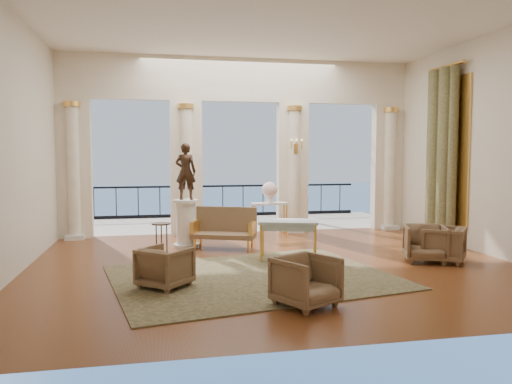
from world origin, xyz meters
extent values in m
plane|color=#472412|center=(0.00, 0.00, 0.00)|extent=(9.00, 9.00, 0.00)
plane|color=beige|center=(0.00, -4.00, 2.25)|extent=(9.00, 0.00, 9.00)
plane|color=beige|center=(-4.50, 0.00, 2.25)|extent=(0.00, 8.00, 8.00)
plane|color=beige|center=(4.50, 0.00, 2.25)|extent=(0.00, 8.00, 8.00)
plane|color=white|center=(0.00, 0.00, 4.50)|extent=(9.00, 9.00, 0.00)
cube|color=beige|center=(0.00, 3.85, 3.95)|extent=(9.00, 0.30, 1.10)
cube|color=beige|center=(-4.10, 3.85, 1.70)|extent=(0.80, 0.30, 3.40)
cylinder|color=beige|center=(-4.10, 3.67, 1.60)|extent=(0.28, 0.28, 3.20)
cylinder|color=#EDB24E|center=(-4.10, 3.67, 3.25)|extent=(0.40, 0.40, 0.12)
cube|color=silver|center=(-4.10, 3.67, 0.06)|extent=(0.45, 0.45, 0.12)
cube|color=beige|center=(-1.40, 3.85, 1.70)|extent=(0.80, 0.30, 3.40)
cylinder|color=beige|center=(-1.40, 3.67, 1.60)|extent=(0.28, 0.28, 3.20)
cylinder|color=#EDB24E|center=(-1.40, 3.67, 3.25)|extent=(0.40, 0.40, 0.12)
cube|color=silver|center=(-1.40, 3.67, 0.06)|extent=(0.45, 0.45, 0.12)
cube|color=beige|center=(1.40, 3.85, 1.70)|extent=(0.80, 0.30, 3.40)
cylinder|color=beige|center=(1.40, 3.67, 1.60)|extent=(0.28, 0.28, 3.20)
cylinder|color=#EDB24E|center=(1.40, 3.67, 3.25)|extent=(0.40, 0.40, 0.12)
cube|color=silver|center=(1.40, 3.67, 0.06)|extent=(0.45, 0.45, 0.12)
cube|color=beige|center=(4.10, 3.85, 1.70)|extent=(0.80, 0.30, 3.40)
cylinder|color=beige|center=(4.10, 3.67, 1.60)|extent=(0.28, 0.28, 3.20)
cylinder|color=#EDB24E|center=(4.10, 3.67, 3.25)|extent=(0.40, 0.40, 0.12)
cube|color=silver|center=(4.10, 3.67, 0.06)|extent=(0.45, 0.45, 0.12)
cube|color=#AAA18F|center=(0.00, 5.80, -0.05)|extent=(10.00, 3.60, 0.10)
cube|color=black|center=(0.00, 7.40, 1.00)|extent=(9.00, 0.06, 0.06)
cube|color=black|center=(0.00, 7.40, 0.05)|extent=(9.00, 0.06, 0.10)
cylinder|color=black|center=(0.00, 7.40, 0.50)|extent=(0.03, 0.03, 1.00)
cylinder|color=black|center=(-4.10, 7.40, 0.50)|extent=(0.03, 0.03, 1.00)
cylinder|color=black|center=(4.10, 7.40, 0.50)|extent=(0.03, 0.03, 1.00)
cylinder|color=#4C3823|center=(2.00, 6.60, 2.10)|extent=(0.20, 0.20, 4.20)
plane|color=#2E5F9B|center=(0.00, 60.00, -6.00)|extent=(160.00, 160.00, 0.00)
cylinder|color=#484526|center=(4.30, 1.05, 2.00)|extent=(0.26, 0.26, 4.00)
cylinder|color=#484526|center=(4.26, 1.50, 2.00)|extent=(0.32, 0.32, 4.00)
cylinder|color=#484526|center=(4.30, 1.95, 2.00)|extent=(0.26, 0.26, 4.00)
cylinder|color=#EDB24E|center=(4.35, 1.50, 4.05)|extent=(0.08, 1.40, 0.08)
cube|color=#EDB24E|center=(4.47, 1.50, 2.10)|extent=(0.04, 1.60, 3.40)
cube|color=#EDB24E|center=(1.40, 3.53, 2.20)|extent=(0.10, 0.04, 0.25)
cylinder|color=#EDB24E|center=(1.26, 3.45, 2.30)|extent=(0.02, 0.02, 0.22)
cylinder|color=#EDB24E|center=(1.40, 3.45, 2.30)|extent=(0.02, 0.02, 0.22)
cylinder|color=#EDB24E|center=(1.54, 3.45, 2.30)|extent=(0.02, 0.02, 0.22)
cube|color=#2D3117|center=(-0.58, -0.85, 0.01)|extent=(5.10, 4.31, 0.02)
imported|color=#4A3520|center=(-0.16, -2.53, 0.38)|extent=(0.98, 0.96, 0.76)
imported|color=#4A3520|center=(2.91, -0.29, 0.39)|extent=(0.96, 0.93, 0.78)
imported|color=#4A3520|center=(3.24, -0.38, 0.38)|extent=(1.00, 1.01, 0.76)
imported|color=#4A3520|center=(-2.03, -1.20, 0.35)|extent=(0.94, 0.93, 0.71)
cube|color=#4A3520|center=(-0.73, 1.69, 0.30)|extent=(1.47, 1.01, 0.10)
cube|color=#4A3520|center=(-0.64, 1.94, 0.63)|extent=(1.30, 0.57, 0.56)
cube|color=#EDB24E|center=(-1.33, 1.93, 0.48)|extent=(0.28, 0.55, 0.26)
cube|color=#EDB24E|center=(-0.14, 1.46, 0.48)|extent=(0.28, 0.55, 0.26)
cylinder|color=#EDB24E|center=(-1.36, 1.70, 0.13)|extent=(0.05, 0.05, 0.25)
cylinder|color=#EDB24E|center=(-0.27, 1.27, 0.13)|extent=(0.05, 0.05, 0.25)
cylinder|color=#EDB24E|center=(-1.20, 2.11, 0.13)|extent=(0.05, 0.05, 0.25)
cylinder|color=#EDB24E|center=(-0.11, 1.69, 0.13)|extent=(0.05, 0.05, 0.25)
cube|color=#9FBBC7|center=(0.36, 0.37, 0.75)|extent=(1.27, 0.91, 0.05)
cylinder|color=#EDB24E|center=(-0.21, 0.26, 0.36)|extent=(0.05, 0.05, 0.73)
cylinder|color=#EDB24E|center=(0.79, -0.03, 0.36)|extent=(0.05, 0.05, 0.73)
cylinder|color=#EDB24E|center=(-0.06, 0.76, 0.36)|extent=(0.05, 0.05, 0.73)
cylinder|color=#EDB24E|center=(0.93, 0.47, 0.36)|extent=(0.05, 0.05, 0.73)
cylinder|color=silver|center=(-1.51, 2.10, 0.04)|extent=(0.58, 0.58, 0.08)
cylinder|color=silver|center=(-1.51, 2.10, 0.53)|extent=(0.42, 0.42, 0.93)
cylinder|color=silver|center=(-1.51, 2.10, 1.03)|extent=(0.54, 0.54, 0.06)
imported|color=#302015|center=(-1.51, 2.10, 1.68)|extent=(0.52, 0.41, 1.25)
cube|color=silver|center=(0.60, 3.05, 0.84)|extent=(0.95, 0.47, 0.05)
cylinder|color=#EDB24E|center=(0.22, 2.87, 0.41)|extent=(0.04, 0.04, 0.81)
cylinder|color=#EDB24E|center=(1.02, 2.98, 0.41)|extent=(0.04, 0.04, 0.81)
cylinder|color=#EDB24E|center=(0.18, 3.12, 0.41)|extent=(0.04, 0.04, 0.81)
cylinder|color=#EDB24E|center=(0.98, 3.23, 0.41)|extent=(0.04, 0.04, 0.81)
cylinder|color=white|center=(0.60, 3.05, 0.98)|extent=(0.19, 0.19, 0.24)
sphere|color=#F1A4A7|center=(0.60, 3.05, 1.18)|extent=(0.39, 0.39, 0.39)
cylinder|color=black|center=(-2.06, 1.50, 0.62)|extent=(0.39, 0.39, 0.03)
cylinder|color=black|center=(-1.95, 1.56, 0.31)|extent=(0.03, 0.03, 0.61)
cylinder|color=black|center=(-2.17, 1.57, 0.31)|extent=(0.03, 0.03, 0.61)
cylinder|color=black|center=(-2.06, 1.38, 0.31)|extent=(0.03, 0.03, 0.61)
camera|label=1|loc=(-2.14, -8.95, 2.09)|focal=35.00mm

